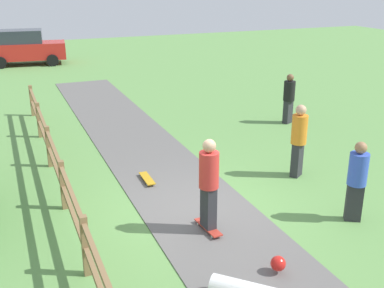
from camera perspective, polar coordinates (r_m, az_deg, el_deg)
The scene contains 9 objects.
ground_plane at distance 10.06m, azimuth 0.87°, elevation -8.31°, with size 60.00×60.00×0.00m, color #60934C.
asphalt_path at distance 10.06m, azimuth 0.87°, elevation -8.26°, with size 2.40×28.00×0.02m, color #605E5B.
wooden_fence at distance 9.15m, azimuth -14.35°, elevation -7.31°, with size 0.12×18.12×1.10m.
skater_riding at distance 8.89m, azimuth 2.06°, elevation -4.50°, with size 0.41×0.81×1.89m.
skateboard_loose at distance 11.49m, azimuth -5.48°, elevation -4.19°, with size 0.21×0.80×0.08m.
bystander_black at distance 16.10m, azimuth 11.70°, elevation 5.68°, with size 0.51×0.51×1.68m.
bystander_blue at distance 9.93m, azimuth 19.42°, elevation -3.92°, with size 0.53×0.53×1.70m.
bystander_orange at distance 11.73m, azimuth 12.86°, elevation 0.81°, with size 0.53×0.53×1.84m.
parked_car_red at distance 28.24m, azimuth -19.62°, elevation 11.00°, with size 4.37×2.37×1.92m.
Camera 1 is at (-3.54, -8.14, 4.74)m, focal length 43.88 mm.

